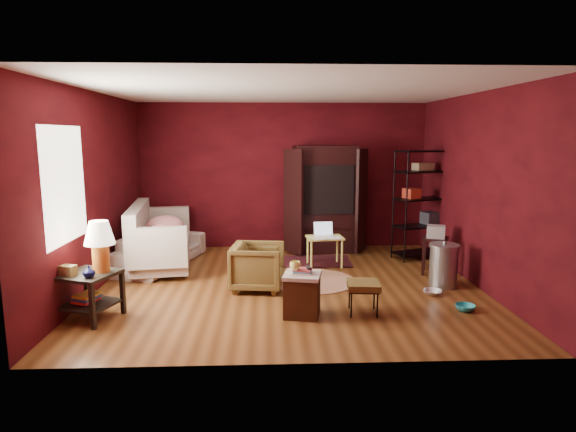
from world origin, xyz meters
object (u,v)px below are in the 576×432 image
at_px(tv_armoire, 325,197).
at_px(wire_shelving, 422,200).
at_px(armchair, 258,264).
at_px(laptop_desk, 325,240).
at_px(hamper, 302,294).
at_px(side_table, 94,261).
at_px(sofa, 161,243).

height_order(tv_armoire, wire_shelving, tv_armoire).
bearing_deg(tv_armoire, armchair, -122.91).
bearing_deg(laptop_desk, hamper, -108.81).
bearing_deg(armchair, hamper, -144.94).
height_order(armchair, side_table, side_table).
bearing_deg(side_table, armchair, 27.91).
height_order(sofa, side_table, side_table).
bearing_deg(tv_armoire, sofa, -167.53).
bearing_deg(sofa, laptop_desk, -77.65).
distance_m(sofa, laptop_desk, 2.77).
bearing_deg(hamper, laptop_desk, 76.52).
bearing_deg(sofa, side_table, -169.79).
bearing_deg(side_table, tv_armoire, 46.04).
bearing_deg(armchair, wire_shelving, -52.91).
bearing_deg(armchair, tv_armoire, -21.49).
distance_m(sofa, side_table, 2.42).
xyz_separation_m(side_table, wire_shelving, (4.80, 2.68, 0.35)).
relative_size(hamper, laptop_desk, 0.83).
distance_m(side_table, tv_armoire, 4.54).
bearing_deg(sofa, hamper, -121.12).
bearing_deg(hamper, side_table, 179.10).
bearing_deg(hamper, tv_armoire, 78.70).
distance_m(sofa, wire_shelving, 4.60).
relative_size(sofa, side_table, 1.66).
xyz_separation_m(sofa, hamper, (2.23, -2.43, -0.11)).
relative_size(laptop_desk, wire_shelving, 0.38).
xyz_separation_m(hamper, laptop_desk, (0.54, 2.23, 0.18)).
distance_m(hamper, laptop_desk, 2.31).
bearing_deg(laptop_desk, wire_shelving, 9.86).
relative_size(side_table, laptop_desk, 1.61).
distance_m(sofa, armchair, 2.16).
bearing_deg(hamper, wire_shelving, 49.57).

